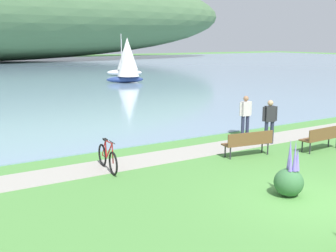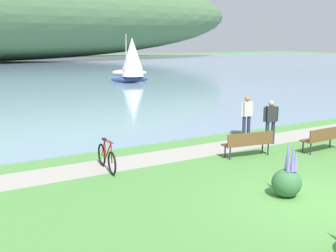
# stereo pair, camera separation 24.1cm
# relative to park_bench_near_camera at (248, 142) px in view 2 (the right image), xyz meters

# --- Properties ---
(ground_plane) EXTENTS (200.00, 200.00, 0.00)m
(ground_plane) POSITION_rel_park_bench_near_camera_xyz_m (-1.42, -4.07, -0.52)
(ground_plane) COLOR #518E42
(shoreline_path) EXTENTS (60.00, 1.50, 0.01)m
(shoreline_path) POSITION_rel_park_bench_near_camera_xyz_m (-1.42, 1.48, -0.52)
(shoreline_path) COLOR #A39E93
(shoreline_path) RESTS_ON ground
(park_bench_near_camera) EXTENTS (1.85, 0.74, 0.88)m
(park_bench_near_camera) POSITION_rel_park_bench_near_camera_xyz_m (0.00, 0.00, 0.00)
(park_bench_near_camera) COLOR brown
(park_bench_near_camera) RESTS_ON ground
(park_bench_further_along) EXTENTS (1.82, 0.54, 0.88)m
(park_bench_further_along) POSITION_rel_park_bench_near_camera_xyz_m (2.81, -0.82, 0.00)
(park_bench_further_along) COLOR brown
(park_bench_further_along) RESTS_ON ground
(bicycle_leaning_near_bench) EXTENTS (0.24, 1.77, 1.01)m
(bicycle_leaning_near_bench) POSITION_rel_park_bench_near_camera_xyz_m (-4.79, 1.08, -0.12)
(bicycle_leaning_near_bench) COLOR black
(bicycle_leaning_near_bench) RESTS_ON ground
(person_at_shoreline) EXTENTS (0.61, 0.24, 1.71)m
(person_at_shoreline) POSITION_rel_park_bench_near_camera_xyz_m (1.99, 2.37, 0.46)
(person_at_shoreline) COLOR #282D47
(person_at_shoreline) RESTS_ON ground
(person_on_the_grass) EXTENTS (0.58, 0.33, 1.71)m
(person_on_the_grass) POSITION_rel_park_bench_near_camera_xyz_m (1.93, 0.94, 0.46)
(person_on_the_grass) COLOR #282D47
(person_on_the_grass) RESTS_ON ground
(echium_bush_beside_closest) EXTENTS (0.76, 0.76, 1.50)m
(echium_bush_beside_closest) POSITION_rel_park_bench_near_camera_xyz_m (-1.72, -3.42, -0.08)
(echium_bush_beside_closest) COLOR #386B3D
(echium_bush_beside_closest) RESTS_ON ground
(sailboat_mid_bay) EXTENTS (3.49, 2.63, 3.98)m
(sailboat_mid_bay) POSITION_rel_park_bench_near_camera_xyz_m (7.88, 24.81, 1.39)
(sailboat_mid_bay) COLOR navy
(sailboat_mid_bay) RESTS_ON bay_water
(sailboat_toward_hillside) EXTENTS (3.78, 3.29, 4.50)m
(sailboat_toward_hillside) POSITION_rel_park_bench_near_camera_xyz_m (11.37, 31.90, 1.64)
(sailboat_toward_hillside) COLOR white
(sailboat_toward_hillside) RESTS_ON bay_water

